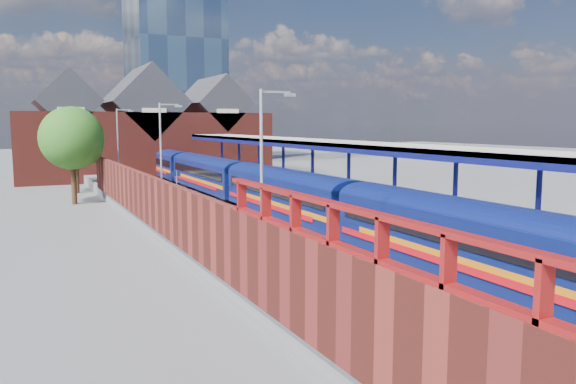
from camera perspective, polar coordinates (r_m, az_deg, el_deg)
name	(u,v)px	position (r m, az deg, el deg)	size (l,w,h in m)	color
ground	(218,205)	(46.45, -7.12, -1.37)	(240.00, 240.00, 0.00)	#5B5B5E
ballast_bed	(268,225)	(37.26, -2.07, -3.35)	(6.00, 76.00, 0.06)	#473D33
rails	(268,223)	(37.24, -2.07, -3.21)	(4.51, 76.00, 0.14)	slate
left_platform	(187,224)	(35.33, -10.26, -3.26)	(5.00, 76.00, 1.00)	#565659
right_platform	(345,212)	(39.97, 5.80, -1.99)	(6.00, 76.00, 1.00)	#565659
coping_left	(223,213)	(35.94, -6.67, -2.17)	(0.30, 76.00, 0.05)	silver
coping_right	(310,207)	(38.47, 2.21, -1.52)	(0.30, 76.00, 0.05)	silver
yellow_line	(214,214)	(35.75, -7.58, -2.26)	(0.14, 76.00, 0.01)	yellow
train	(244,181)	(44.86, -4.53, 1.10)	(2.92, 65.92, 3.45)	#0B1551
canopy	(325,144)	(40.91, 3.82, 4.93)	(4.50, 52.00, 4.48)	navy
lamp_post_b	(265,169)	(21.35, -2.37, 2.33)	(1.48, 0.18, 7.00)	#A5A8AA
lamp_post_c	(163,151)	(36.53, -12.58, 4.12)	(1.48, 0.18, 7.00)	#A5A8AA
lamp_post_d	(119,143)	(52.21, -16.75, 4.81)	(1.48, 0.18, 7.00)	#A5A8AA
platform_sign	(177,183)	(38.97, -11.24, 0.93)	(0.55, 0.08, 2.50)	#A5A8AA
brick_wall	(171,211)	(28.19, -11.81, -1.87)	(0.35, 50.00, 3.86)	maroon
station_building	(144,133)	(73.02, -14.43, 5.79)	(30.00, 12.12, 13.78)	maroon
glass_tower	(174,41)	(97.67, -11.50, 14.81)	(14.20, 14.20, 40.30)	#455B76
tree_near	(74,140)	(49.60, -20.92, 4.96)	(5.20, 5.20, 8.10)	#382314
tree_far	(77,138)	(57.66, -20.68, 5.20)	(5.20, 5.20, 8.10)	#382314
parked_car_dark	(423,203)	(36.55, 13.57, -1.10)	(1.96, 4.82, 1.40)	black
parked_car_blue	(340,190)	(43.30, 5.26, 0.25)	(2.16, 4.68, 1.30)	navy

